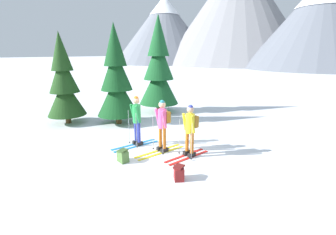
{
  "coord_description": "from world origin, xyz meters",
  "views": [
    {
      "loc": [
        3.8,
        -6.26,
        3.13
      ],
      "look_at": [
        0.13,
        0.3,
        1.05
      ],
      "focal_mm": 24.76,
      "sensor_mm": 36.0,
      "label": 1
    }
  ],
  "objects_px": {
    "pine_tree_near": "(159,69)",
    "pine_tree_mid": "(64,83)",
    "skier_in_pink": "(163,123)",
    "skier_in_yellow": "(190,128)",
    "backpack_on_snow_front": "(179,173)",
    "pine_tree_far": "(116,80)",
    "skier_in_green": "(137,119)",
    "backpack_on_snow_beside": "(123,156)"
  },
  "relations": [
    {
      "from": "skier_in_green",
      "to": "pine_tree_mid",
      "type": "height_order",
      "value": "pine_tree_mid"
    },
    {
      "from": "skier_in_green",
      "to": "backpack_on_snow_beside",
      "type": "height_order",
      "value": "skier_in_green"
    },
    {
      "from": "skier_in_green",
      "to": "backpack_on_snow_front",
      "type": "distance_m",
      "value": 2.8
    },
    {
      "from": "skier_in_pink",
      "to": "pine_tree_mid",
      "type": "relative_size",
      "value": 0.44
    },
    {
      "from": "skier_in_pink",
      "to": "backpack_on_snow_beside",
      "type": "relative_size",
      "value": 4.67
    },
    {
      "from": "skier_in_pink",
      "to": "backpack_on_snow_front",
      "type": "bearing_deg",
      "value": -46.45
    },
    {
      "from": "pine_tree_near",
      "to": "pine_tree_far",
      "type": "height_order",
      "value": "pine_tree_near"
    },
    {
      "from": "skier_in_green",
      "to": "skier_in_yellow",
      "type": "xyz_separation_m",
      "value": [
        1.98,
        0.08,
        -0.04
      ]
    },
    {
      "from": "skier_in_pink",
      "to": "pine_tree_far",
      "type": "distance_m",
      "value": 3.96
    },
    {
      "from": "skier_in_yellow",
      "to": "pine_tree_far",
      "type": "distance_m",
      "value": 4.75
    },
    {
      "from": "skier_in_green",
      "to": "pine_tree_far",
      "type": "bearing_deg",
      "value": 143.64
    },
    {
      "from": "skier_in_pink",
      "to": "pine_tree_near",
      "type": "height_order",
      "value": "pine_tree_near"
    },
    {
      "from": "pine_tree_far",
      "to": "backpack_on_snow_beside",
      "type": "distance_m",
      "value": 4.46
    },
    {
      "from": "pine_tree_near",
      "to": "pine_tree_mid",
      "type": "bearing_deg",
      "value": -123.63
    },
    {
      "from": "pine_tree_near",
      "to": "backpack_on_snow_front",
      "type": "height_order",
      "value": "pine_tree_near"
    },
    {
      "from": "skier_in_yellow",
      "to": "skier_in_green",
      "type": "bearing_deg",
      "value": -177.79
    },
    {
      "from": "skier_in_pink",
      "to": "backpack_on_snow_front",
      "type": "relative_size",
      "value": 4.45
    },
    {
      "from": "pine_tree_mid",
      "to": "backpack_on_snow_front",
      "type": "xyz_separation_m",
      "value": [
        6.77,
        -1.99,
        -1.68
      ]
    },
    {
      "from": "skier_in_yellow",
      "to": "backpack_on_snow_front",
      "type": "height_order",
      "value": "skier_in_yellow"
    },
    {
      "from": "skier_in_green",
      "to": "skier_in_pink",
      "type": "xyz_separation_m",
      "value": [
        1.05,
        -0.03,
        0.0
      ]
    },
    {
      "from": "skier_in_pink",
      "to": "pine_tree_mid",
      "type": "xyz_separation_m",
      "value": [
        -5.5,
        0.66,
        0.89
      ]
    },
    {
      "from": "pine_tree_near",
      "to": "pine_tree_far",
      "type": "distance_m",
      "value": 2.85
    },
    {
      "from": "skier_in_green",
      "to": "skier_in_yellow",
      "type": "relative_size",
      "value": 1.06
    },
    {
      "from": "skier_in_pink",
      "to": "skier_in_yellow",
      "type": "distance_m",
      "value": 0.93
    },
    {
      "from": "pine_tree_far",
      "to": "backpack_on_snow_beside",
      "type": "bearing_deg",
      "value": -47.44
    },
    {
      "from": "skier_in_yellow",
      "to": "pine_tree_mid",
      "type": "distance_m",
      "value": 6.51
    },
    {
      "from": "skier_in_pink",
      "to": "pine_tree_mid",
      "type": "bearing_deg",
      "value": 173.16
    },
    {
      "from": "skier_in_pink",
      "to": "backpack_on_snow_beside",
      "type": "height_order",
      "value": "skier_in_pink"
    },
    {
      "from": "pine_tree_mid",
      "to": "backpack_on_snow_front",
      "type": "distance_m",
      "value": 7.25
    },
    {
      "from": "skier_in_green",
      "to": "pine_tree_near",
      "type": "height_order",
      "value": "pine_tree_near"
    },
    {
      "from": "pine_tree_near",
      "to": "pine_tree_mid",
      "type": "xyz_separation_m",
      "value": [
        -2.58,
        -3.88,
        -0.46
      ]
    },
    {
      "from": "skier_in_green",
      "to": "pine_tree_far",
      "type": "distance_m",
      "value": 3.09
    },
    {
      "from": "skier_in_green",
      "to": "backpack_on_snow_front",
      "type": "relative_size",
      "value": 4.4
    },
    {
      "from": "pine_tree_far",
      "to": "pine_tree_near",
      "type": "bearing_deg",
      "value": 80.2
    },
    {
      "from": "pine_tree_mid",
      "to": "pine_tree_far",
      "type": "distance_m",
      "value": 2.37
    },
    {
      "from": "pine_tree_mid",
      "to": "backpack_on_snow_beside",
      "type": "bearing_deg",
      "value": -21.41
    },
    {
      "from": "pine_tree_near",
      "to": "pine_tree_far",
      "type": "relative_size",
      "value": 1.15
    },
    {
      "from": "pine_tree_near",
      "to": "pine_tree_mid",
      "type": "distance_m",
      "value": 4.69
    },
    {
      "from": "pine_tree_near",
      "to": "skier_in_yellow",
      "type": "bearing_deg",
      "value": -49.17
    },
    {
      "from": "pine_tree_mid",
      "to": "pine_tree_far",
      "type": "relative_size",
      "value": 0.92
    },
    {
      "from": "pine_tree_mid",
      "to": "backpack_on_snow_front",
      "type": "bearing_deg",
      "value": -16.42
    },
    {
      "from": "skier_in_pink",
      "to": "pine_tree_near",
      "type": "bearing_deg",
      "value": 122.67
    }
  ]
}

